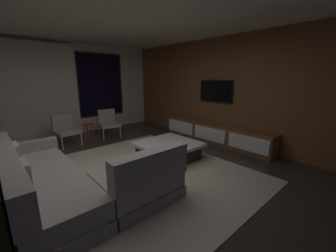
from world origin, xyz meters
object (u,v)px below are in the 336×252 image
sectional_couch (69,183)px  side_stool (89,127)px  coffee_table (168,150)px  media_console (216,134)px  accent_chair_by_curtain (65,128)px  book_stack_on_coffee_table (175,143)px  mounted_tv (216,91)px  accent_chair_near_window (108,122)px

sectional_couch → side_stool: (1.32, 2.69, 0.08)m
side_stool → sectional_couch: bearing=-116.2°
coffee_table → media_console: bearing=-1.5°
sectional_couch → media_console: (3.69, 0.18, -0.04)m
accent_chair_by_curtain → coffee_table: bearing=-61.6°
accent_chair_by_curtain → media_console: accent_chair_by_curtain is taller
coffee_table → book_stack_on_coffee_table: bearing=-86.0°
coffee_table → mounted_tv: size_ratio=1.18×
sectional_couch → media_console: 3.70m
sectional_couch → mounted_tv: 4.04m
accent_chair_near_window → side_stool: (-0.59, -0.00, -0.06)m
book_stack_on_coffee_table → accent_chair_near_window: (-0.16, 2.66, 0.05)m
coffee_table → accent_chair_near_window: bearing=93.3°
book_stack_on_coffee_table → mounted_tv: (1.81, 0.34, 0.96)m
accent_chair_by_curtain → mounted_tv: size_ratio=0.80×
book_stack_on_coffee_table → media_console: bearing=5.2°
book_stack_on_coffee_table → accent_chair_by_curtain: size_ratio=0.36×
coffee_table → accent_chair_by_curtain: 2.81m
sectional_couch → book_stack_on_coffee_table: (2.07, 0.04, 0.10)m
sectional_couch → accent_chair_near_window: (1.91, 2.69, 0.14)m
coffee_table → side_stool: 2.58m
accent_chair_by_curtain → side_stool: (0.60, 0.00, -0.06)m
accent_chair_by_curtain → book_stack_on_coffee_table: bearing=-63.1°
accent_chair_near_window → accent_chair_by_curtain: same height
side_stool → accent_chair_by_curtain: bearing=-179.6°
book_stack_on_coffee_table → accent_chair_near_window: accent_chair_near_window is taller
sectional_couch → media_console: size_ratio=0.81×
accent_chair_near_window → side_stool: 0.59m
coffee_table → accent_chair_near_window: accent_chair_near_window is taller
coffee_table → accent_chair_by_curtain: (-1.33, 2.46, 0.25)m
coffee_table → accent_chair_near_window: (-0.14, 2.47, 0.25)m
sectional_couch → accent_chair_by_curtain: sectional_couch is taller
book_stack_on_coffee_table → mounted_tv: 2.07m
accent_chair_near_window → sectional_couch: bearing=-125.4°
sectional_couch → side_stool: sectional_couch is taller
accent_chair_by_curtain → sectional_couch: bearing=-105.1°
book_stack_on_coffee_table → accent_chair_by_curtain: bearing=116.9°
side_stool → media_console: 3.45m
coffee_table → mounted_tv: 2.16m
accent_chair_near_window → mounted_tv: (1.96, -2.31, 0.92)m
coffee_table → media_console: media_console is taller
book_stack_on_coffee_table → side_stool: (-0.75, 2.66, -0.01)m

